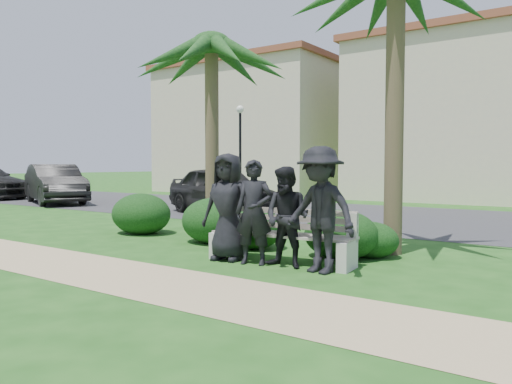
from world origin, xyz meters
TOP-DOWN VIEW (x-y plane):
  - ground at (0.00, 0.00)m, footprint 160.00×160.00m
  - footpath at (0.00, -1.80)m, footprint 30.00×1.60m
  - asphalt_street at (0.00, 8.00)m, footprint 160.00×8.00m
  - stucco_bldg_left at (-12.00, 18.00)m, footprint 10.40×8.40m
  - stucco_bldg_right at (-1.00, 18.00)m, footprint 8.40×8.40m
  - street_lamp at (-9.00, 12.00)m, footprint 0.36×0.36m
  - park_bench at (0.61, 0.28)m, footprint 2.45×0.79m
  - man_a at (-0.25, -0.02)m, footprint 0.94×0.69m
  - man_b at (0.32, -0.08)m, footprint 0.70×0.57m
  - man_c at (0.88, 0.01)m, footprint 0.76×0.59m
  - man_d at (1.46, -0.03)m, footprint 1.29×0.87m
  - hedge_a at (-3.84, 1.33)m, footprint 1.46×1.21m
  - hedge_b at (-1.59, 1.25)m, footprint 1.44×1.19m
  - hedge_c at (-0.61, 1.14)m, footprint 1.26×1.04m
  - hedge_d at (1.21, 1.21)m, footprint 1.29×1.07m
  - hedge_e at (1.59, 1.58)m, footprint 0.96×0.79m
  - palm_left at (-2.76, 2.56)m, footprint 3.00×3.00m
  - car_a at (-5.13, 5.81)m, footprint 4.84×3.20m
  - car_b at (-13.44, 5.40)m, footprint 5.09×3.38m

SIDE VIEW (x-z plane):
  - ground at x=0.00m, z-range 0.00..0.00m
  - footpath at x=0.00m, z-range -0.01..0.01m
  - asphalt_street at x=0.00m, z-range -0.01..0.01m
  - hedge_e at x=1.59m, z-range 0.00..0.63m
  - park_bench at x=0.61m, z-range -0.04..0.80m
  - hedge_c at x=-0.61m, z-range 0.00..0.82m
  - hedge_d at x=1.21m, z-range 0.00..0.84m
  - hedge_b at x=-1.59m, z-range 0.00..0.94m
  - hedge_a at x=-3.84m, z-range 0.00..0.95m
  - car_a at x=-5.13m, z-range 0.00..1.53m
  - man_c at x=0.88m, z-range 0.00..1.55m
  - car_b at x=-13.44m, z-range 0.00..1.58m
  - man_b at x=0.32m, z-range 0.00..1.66m
  - man_a at x=-0.25m, z-range 0.00..1.77m
  - man_d at x=1.46m, z-range 0.00..1.84m
  - street_lamp at x=-9.00m, z-range 0.80..5.09m
  - stucco_bldg_left at x=-12.00m, z-range 0.01..7.31m
  - stucco_bldg_right at x=-1.00m, z-range 0.01..7.31m
  - palm_left at x=-2.76m, z-range 1.68..6.97m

